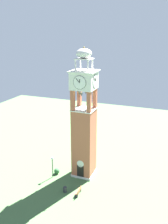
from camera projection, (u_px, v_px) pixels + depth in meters
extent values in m
plane|color=#476B3D|center=(84.00, 173.00, 38.87)|extent=(80.00, 80.00, 0.00)
cube|color=#AD5B42|center=(84.00, 143.00, 37.22)|extent=(3.03, 3.03, 10.69)
cube|color=silver|center=(84.00, 172.00, 38.81)|extent=(3.23, 3.23, 0.35)
cube|color=black|center=(80.00, 172.00, 37.15)|extent=(1.10, 0.04, 2.20)
cylinder|color=silver|center=(80.00, 164.00, 36.72)|extent=(1.10, 0.04, 1.10)
cube|color=#AD5B42|center=(73.00, 101.00, 34.43)|extent=(0.56, 0.56, 3.09)
cube|color=#AD5B42|center=(89.00, 102.00, 33.57)|extent=(0.56, 0.56, 3.09)
cube|color=#AD5B42|center=(79.00, 97.00, 36.62)|extent=(0.56, 0.56, 3.09)
cube|color=#AD5B42|center=(95.00, 98.00, 35.76)|extent=(0.56, 0.56, 3.09)
cube|color=silver|center=(84.00, 109.00, 35.55)|extent=(3.19, 3.19, 0.12)
cone|color=#4C4C51|center=(89.00, 94.00, 34.65)|extent=(0.60, 0.60, 0.49)
cone|color=#4C4C51|center=(86.00, 93.00, 35.43)|extent=(0.47, 0.47, 0.50)
cone|color=#4C4C51|center=(80.00, 93.00, 35.04)|extent=(0.44, 0.44, 0.53)
cone|color=#4C4C51|center=(81.00, 95.00, 34.28)|extent=(0.43, 0.43, 0.53)
cube|color=silver|center=(84.00, 80.00, 34.24)|extent=(3.27, 3.27, 2.46)
cylinder|color=white|center=(80.00, 83.00, 32.77)|extent=(1.87, 0.05, 1.87)
torus|color=black|center=(80.00, 83.00, 32.77)|extent=(1.89, 0.06, 1.89)
cube|color=black|center=(80.00, 81.00, 32.64)|extent=(0.14, 0.03, 0.47)
cube|color=black|center=(78.00, 80.00, 32.72)|extent=(0.56, 0.03, 0.58)
cylinder|color=white|center=(88.00, 78.00, 35.70)|extent=(1.87, 0.05, 1.87)
torus|color=black|center=(88.00, 78.00, 35.70)|extent=(1.89, 0.06, 1.89)
cube|color=black|center=(88.00, 77.00, 35.68)|extent=(0.14, 0.03, 0.47)
cube|color=black|center=(87.00, 76.00, 35.76)|extent=(0.56, 0.03, 0.58)
cylinder|color=white|center=(73.00, 80.00, 34.81)|extent=(0.05, 1.87, 1.87)
torus|color=black|center=(73.00, 80.00, 34.81)|extent=(0.06, 1.89, 1.89)
cube|color=black|center=(73.00, 78.00, 34.78)|extent=(0.03, 0.14, 0.47)
cube|color=black|center=(72.00, 78.00, 34.52)|extent=(0.03, 0.56, 0.58)
cylinder|color=white|center=(95.00, 81.00, 33.66)|extent=(0.05, 1.87, 1.87)
torus|color=black|center=(95.00, 81.00, 33.66)|extent=(0.06, 1.89, 1.89)
cube|color=black|center=(96.00, 80.00, 33.59)|extent=(0.03, 0.14, 0.47)
cube|color=black|center=(95.00, 80.00, 33.33)|extent=(0.03, 0.56, 0.58)
cube|color=silver|center=(84.00, 71.00, 33.83)|extent=(3.63, 3.63, 0.16)
cylinder|color=silver|center=(75.00, 65.00, 33.09)|extent=(0.22, 0.22, 1.54)
cylinder|color=silver|center=(88.00, 66.00, 32.46)|extent=(0.22, 0.22, 1.54)
cylinder|color=silver|center=(80.00, 64.00, 34.68)|extent=(0.22, 0.22, 1.54)
cylinder|color=silver|center=(92.00, 64.00, 34.06)|extent=(0.22, 0.22, 1.54)
cube|color=silver|center=(84.00, 59.00, 33.32)|extent=(2.24, 2.24, 0.12)
ellipsoid|color=silver|center=(84.00, 53.00, 33.09)|extent=(2.16, 2.16, 1.33)
sphere|color=#B79338|center=(84.00, 47.00, 32.85)|extent=(0.24, 0.24, 0.24)
cube|color=brown|center=(78.00, 191.00, 33.75)|extent=(0.54, 1.62, 0.06)
cube|color=brown|center=(79.00, 190.00, 33.61)|extent=(0.15, 1.60, 0.44)
cube|color=#2D2D33|center=(76.00, 196.00, 33.17)|extent=(0.40, 0.10, 0.42)
cube|color=#2D2D33|center=(80.00, 190.00, 34.47)|extent=(0.40, 0.10, 0.42)
cylinder|color=black|center=(53.00, 168.00, 37.47)|extent=(0.12, 0.12, 3.07)
sphere|color=silver|center=(52.00, 158.00, 36.94)|extent=(0.36, 0.36, 0.36)
cylinder|color=#2D2D33|center=(65.00, 189.00, 34.21)|extent=(0.52, 0.52, 0.80)
ellipsoid|color=#336638|center=(57.00, 171.00, 38.68)|extent=(0.84, 0.84, 0.91)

